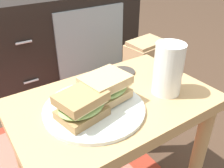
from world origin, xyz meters
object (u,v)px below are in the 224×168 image
(coaster, at_px, (123,72))
(plate, at_px, (94,109))
(paper_bag, at_px, (144,71))
(sandwich_back, at_px, (105,87))
(beer_glass, at_px, (168,70))
(sandwich_front, at_px, (82,105))
(tv_cabinet, at_px, (58,40))

(coaster, bearing_deg, plate, -145.93)
(coaster, xyz_separation_m, paper_bag, (0.43, 0.36, -0.28))
(coaster, relative_size, paper_bag, 0.21)
(sandwich_back, bearing_deg, beer_glass, -18.41)
(sandwich_front, relative_size, sandwich_back, 0.95)
(plate, distance_m, sandwich_back, 0.06)
(coaster, height_order, paper_bag, coaster)
(tv_cabinet, xyz_separation_m, beer_glass, (-0.08, -1.00, 0.24))
(sandwich_front, distance_m, coaster, 0.27)
(tv_cabinet, relative_size, coaster, 11.98)
(tv_cabinet, bearing_deg, sandwich_front, -109.16)
(beer_glass, relative_size, paper_bag, 0.40)
(plate, height_order, sandwich_front, sandwich_front)
(sandwich_front, distance_m, paper_bag, 0.88)
(sandwich_front, distance_m, sandwich_back, 0.09)
(sandwich_front, bearing_deg, sandwich_back, 21.60)
(tv_cabinet, xyz_separation_m, sandwich_back, (-0.25, -0.94, 0.22))
(tv_cabinet, xyz_separation_m, coaster, (-0.11, -0.84, 0.17))
(plate, distance_m, beer_glass, 0.23)
(sandwich_back, bearing_deg, paper_bag, 39.40)
(plate, bearing_deg, tv_cabinet, 72.87)
(tv_cabinet, relative_size, sandwich_front, 7.13)
(sandwich_front, bearing_deg, paper_bag, 37.40)
(coaster, distance_m, paper_bag, 0.62)
(tv_cabinet, height_order, sandwich_front, tv_cabinet)
(plate, distance_m, sandwich_front, 0.06)
(sandwich_back, bearing_deg, tv_cabinet, 75.03)
(coaster, bearing_deg, beer_glass, -79.37)
(sandwich_back, relative_size, paper_bag, 0.38)
(tv_cabinet, distance_m, plate, 1.02)
(sandwich_back, bearing_deg, sandwich_front, -158.40)
(sandwich_back, xyz_separation_m, paper_bag, (0.57, 0.47, -0.32))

